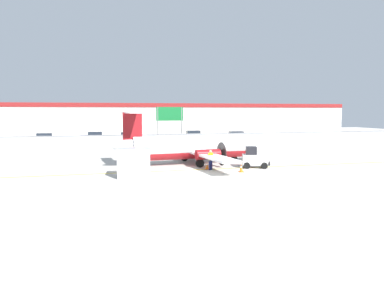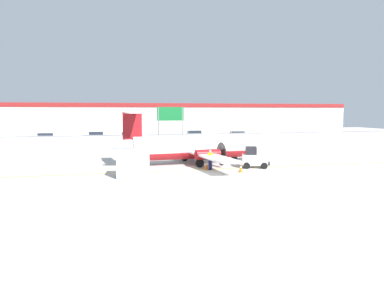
% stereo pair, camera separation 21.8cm
% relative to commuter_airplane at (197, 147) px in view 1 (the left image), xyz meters
% --- Properties ---
extents(ground_plane, '(140.00, 140.00, 0.01)m').
position_rel_commuter_airplane_xyz_m(ground_plane, '(-1.52, -3.48, -1.60)').
color(ground_plane, '#BCB7AD').
extents(perimeter_fence, '(98.00, 0.10, 2.10)m').
position_rel_commuter_airplane_xyz_m(perimeter_fence, '(-1.52, 12.52, -0.49)').
color(perimeter_fence, gray).
rests_on(perimeter_fence, ground).
extents(parking_lot_strip, '(98.00, 17.00, 0.12)m').
position_rel_commuter_airplane_xyz_m(parking_lot_strip, '(-1.52, 24.02, -1.54)').
color(parking_lot_strip, '#38383A').
rests_on(parking_lot_strip, ground).
extents(background_building, '(91.00, 8.10, 6.50)m').
position_rel_commuter_airplane_xyz_m(background_building, '(-1.52, 42.51, 1.66)').
color(background_building, beige).
rests_on(background_building, ground).
extents(commuter_airplane, '(15.36, 16.08, 4.92)m').
position_rel_commuter_airplane_xyz_m(commuter_airplane, '(0.00, 0.00, 0.00)').
color(commuter_airplane, white).
rests_on(commuter_airplane, ground).
extents(baggage_tug, '(2.56, 1.95, 1.88)m').
position_rel_commuter_airplane_xyz_m(baggage_tug, '(4.16, -3.70, -0.75)').
color(baggage_tug, silver).
rests_on(baggage_tug, ground).
extents(ground_crew_worker, '(0.53, 0.45, 1.70)m').
position_rel_commuter_airplane_xyz_m(ground_crew_worker, '(0.08, -3.88, -0.65)').
color(ground_crew_worker, '#191E4C').
rests_on(ground_crew_worker, ground).
extents(cargo_container, '(2.64, 2.29, 2.20)m').
position_rel_commuter_airplane_xyz_m(cargo_container, '(-6.52, -5.57, -0.50)').
color(cargo_container, '#B7BCC1').
rests_on(cargo_container, ground).
extents(traffic_cone_near_left, '(0.36, 0.36, 0.64)m').
position_rel_commuter_airplane_xyz_m(traffic_cone_near_left, '(-0.10, -3.46, -1.29)').
color(traffic_cone_near_left, orange).
rests_on(traffic_cone_near_left, ground).
extents(traffic_cone_near_right, '(0.36, 0.36, 0.64)m').
position_rel_commuter_airplane_xyz_m(traffic_cone_near_right, '(5.15, -2.10, -1.29)').
color(traffic_cone_near_right, orange).
rests_on(traffic_cone_near_right, ground).
extents(traffic_cone_far_left, '(0.36, 0.36, 0.64)m').
position_rel_commuter_airplane_xyz_m(traffic_cone_far_left, '(2.18, -5.52, -1.29)').
color(traffic_cone_far_left, orange).
rests_on(traffic_cone_far_left, ground).
extents(parked_car_0, '(4.34, 2.32, 1.58)m').
position_rel_commuter_airplane_xyz_m(parked_car_0, '(-16.55, 25.80, -0.71)').
color(parked_car_0, slate).
rests_on(parked_car_0, parking_lot_strip).
extents(parked_car_1, '(4.22, 2.04, 1.58)m').
position_rel_commuter_airplane_xyz_m(parked_car_1, '(-9.41, 27.77, -0.71)').
color(parked_car_1, navy).
rests_on(parked_car_1, parking_lot_strip).
extents(parked_car_2, '(4.34, 2.31, 1.58)m').
position_rel_commuter_airplane_xyz_m(parked_car_2, '(-4.21, 25.16, -0.71)').
color(parked_car_2, navy).
rests_on(parked_car_2, parking_lot_strip).
extents(parked_car_3, '(4.26, 2.13, 1.58)m').
position_rel_commuter_airplane_xyz_m(parked_car_3, '(0.70, 18.09, -0.71)').
color(parked_car_3, black).
rests_on(parked_car_3, parking_lot_strip).
extents(parked_car_4, '(4.27, 2.14, 1.58)m').
position_rel_commuter_airplane_xyz_m(parked_car_4, '(6.70, 27.34, -0.71)').
color(parked_car_4, '#19662D').
rests_on(parked_car_4, parking_lot_strip).
extents(parked_car_5, '(4.36, 2.36, 1.58)m').
position_rel_commuter_airplane_xyz_m(parked_car_5, '(13.16, 23.47, -0.71)').
color(parked_car_5, silver).
rests_on(parked_car_5, parking_lot_strip).
extents(highway_sign, '(3.60, 0.14, 5.50)m').
position_rel_commuter_airplane_xyz_m(highway_sign, '(0.26, 14.66, 2.54)').
color(highway_sign, slate).
rests_on(highway_sign, ground).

